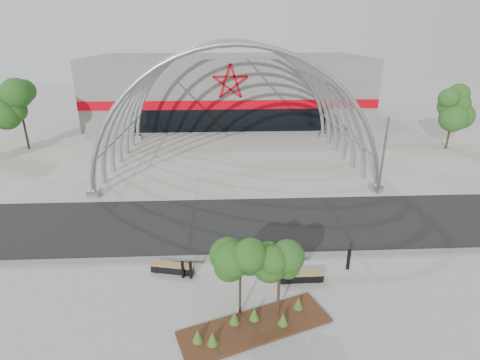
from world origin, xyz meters
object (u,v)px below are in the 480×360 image
at_px(street_tree_0, 240,263).
at_px(street_tree_1, 280,265).
at_px(signal_pole, 383,155).
at_px(bench_1, 301,277).
at_px(bollard_2, 238,253).
at_px(bench_0, 173,268).

height_order(street_tree_0, street_tree_1, street_tree_1).
xyz_separation_m(signal_pole, bench_1, (-7.45, -9.60, -2.68)).
xyz_separation_m(signal_pole, street_tree_0, (-10.33, -11.62, -0.46)).
xyz_separation_m(signal_pole, bollard_2, (-10.24, -8.03, -2.32)).
height_order(signal_pole, bench_0, signal_pole).
relative_size(signal_pole, street_tree_1, 1.63).
height_order(signal_pole, street_tree_0, signal_pole).
bearing_deg(bench_0, bench_1, -9.26).
height_order(bench_1, bollard_2, bollard_2).
height_order(street_tree_1, bench_1, street_tree_1).
xyz_separation_m(street_tree_1, bench_1, (1.38, 2.22, -2.22)).
distance_m(signal_pole, bollard_2, 13.22).
relative_size(street_tree_0, bollard_2, 2.96).
bearing_deg(street_tree_0, bollard_2, 88.61).
distance_m(street_tree_1, bench_0, 5.99).
bearing_deg(bench_1, street_tree_0, -144.92).
bearing_deg(bollard_2, street_tree_0, -91.39).
xyz_separation_m(bench_0, bench_1, (5.94, -0.97, 0.00)).
relative_size(signal_pole, bench_0, 2.59).
relative_size(street_tree_0, street_tree_1, 1.00).
height_order(street_tree_0, bench_1, street_tree_0).
relative_size(bench_1, bollard_2, 1.84).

